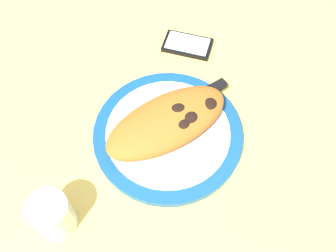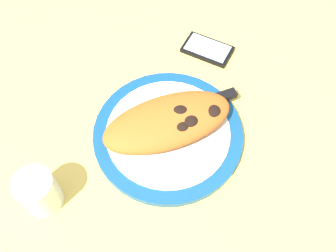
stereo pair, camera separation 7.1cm
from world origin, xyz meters
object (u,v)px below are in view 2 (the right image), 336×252
object	(u,v)px
fork	(184,156)
smartphone	(207,49)
calzone	(170,121)
knife	(200,104)
plate	(168,134)
water_glass	(40,193)

from	to	relation	value
fork	smartphone	bearing A→B (deg)	69.90
calzone	knife	xyz separation A→B (cm)	(6.79, 4.39, -2.06)
plate	calzone	world-z (taller)	calzone
fork	knife	bearing A→B (deg)	65.38
calzone	knife	distance (cm)	8.35
plate	fork	world-z (taller)	fork
plate	water_glass	world-z (taller)	water_glass
plate	smartphone	distance (cm)	24.27
plate	water_glass	size ratio (longest dim) A/B	3.58
calzone	water_glass	xyz separation A→B (cm)	(-24.42, -10.75, -0.88)
fork	water_glass	size ratio (longest dim) A/B	2.15
plate	fork	size ratio (longest dim) A/B	1.67
plate	water_glass	distance (cm)	26.14
calzone	water_glass	world-z (taller)	water_glass
water_glass	fork	bearing A→B (deg)	9.25
smartphone	water_glass	bearing A→B (deg)	-139.20
water_glass	calzone	bearing A→B (deg)	23.75
knife	smartphone	world-z (taller)	knife
plate	calzone	size ratio (longest dim) A/B	1.08
plate	water_glass	xyz separation A→B (cm)	(-23.96, -10.11, 2.66)
water_glass	knife	bearing A→B (deg)	25.88
fork	water_glass	bearing A→B (deg)	-170.75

